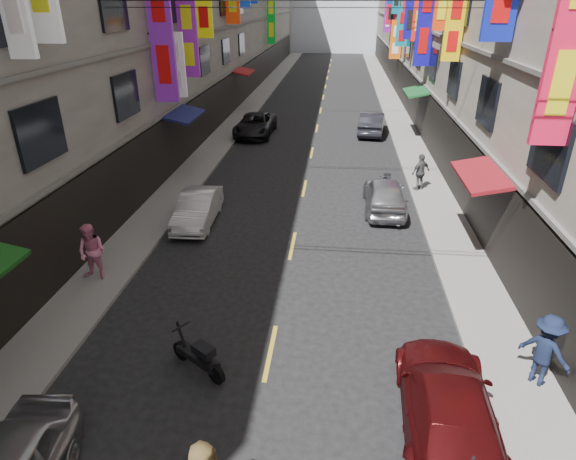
% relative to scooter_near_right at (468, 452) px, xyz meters
% --- Properties ---
extents(sidewalk_left, '(2.00, 90.00, 0.12)m').
position_rel_scooter_near_right_xyz_m(sidewalk_left, '(-10.24, 32.99, -0.38)').
color(sidewalk_left, slate).
rests_on(sidewalk_left, ground).
extents(sidewalk_right, '(2.00, 90.00, 0.12)m').
position_rel_scooter_near_right_xyz_m(sidewalk_right, '(1.76, 32.99, -0.38)').
color(sidewalk_right, slate).
rests_on(sidewalk_right, ground).
extents(street_awnings, '(13.99, 35.20, 0.41)m').
position_rel_scooter_near_right_xyz_m(street_awnings, '(-5.50, 16.99, 2.56)').
color(street_awnings, '#154D14').
rests_on(street_awnings, ground).
extents(lane_markings, '(0.12, 80.20, 0.01)m').
position_rel_scooter_near_right_xyz_m(lane_markings, '(-4.24, 29.99, -0.44)').
color(lane_markings, gold).
rests_on(lane_markings, ground).
extents(scooter_near_right, '(0.71, 1.77, 1.14)m').
position_rel_scooter_near_right_xyz_m(scooter_near_right, '(0.00, 0.00, 0.00)').
color(scooter_near_right, black).
rests_on(scooter_near_right, ground).
extents(scooter_crossing, '(1.56, 1.11, 1.14)m').
position_rel_scooter_near_right_xyz_m(scooter_crossing, '(-5.88, 2.13, 0.00)').
color(scooter_crossing, black).
rests_on(scooter_crossing, ground).
extents(scooter_far_right, '(0.62, 1.79, 1.14)m').
position_rel_scooter_near_right_xyz_m(scooter_far_right, '(-0.43, 14.63, 0.00)').
color(scooter_far_right, black).
rests_on(scooter_far_right, ground).
extents(car_left_mid, '(1.48, 3.92, 1.28)m').
position_rel_scooter_near_right_xyz_m(car_left_mid, '(-8.24, 10.60, 0.20)').
color(car_left_mid, silver).
rests_on(car_left_mid, ground).
extents(car_left_far, '(2.42, 5.06, 1.39)m').
position_rel_scooter_near_right_xyz_m(car_left_far, '(-8.24, 24.66, 0.25)').
color(car_left_far, black).
rests_on(car_left_far, ground).
extents(car_right_near, '(2.09, 4.75, 1.36)m').
position_rel_scooter_near_right_xyz_m(car_right_near, '(-0.24, 0.92, 0.24)').
color(car_right_near, '#520E10').
rests_on(car_right_near, ground).
extents(car_right_mid, '(1.71, 4.22, 1.44)m').
position_rel_scooter_near_right_xyz_m(car_right_mid, '(-0.65, 12.71, 0.28)').
color(car_right_mid, '#A5A5A9').
rests_on(car_right_mid, ground).
extents(car_right_far, '(2.05, 4.59, 1.46)m').
position_rel_scooter_near_right_xyz_m(car_right_far, '(-0.52, 25.78, 0.29)').
color(car_right_far, '#25252C').
rests_on(car_right_far, ground).
extents(pedestrian_lfar, '(0.98, 0.73, 1.88)m').
position_rel_scooter_near_right_xyz_m(pedestrian_lfar, '(-10.29, 5.86, 0.62)').
color(pedestrian_lfar, pink).
rests_on(pedestrian_lfar, sidewalk_left).
extents(pedestrian_rnear, '(1.27, 1.27, 1.83)m').
position_rel_scooter_near_right_xyz_m(pedestrian_rnear, '(2.17, 2.48, 0.59)').
color(pedestrian_rnear, '#131C36').
rests_on(pedestrian_rnear, sidewalk_right).
extents(pedestrian_rfar, '(1.16, 1.06, 1.73)m').
position_rel_scooter_near_right_xyz_m(pedestrian_rfar, '(1.16, 15.09, 0.54)').
color(pedestrian_rfar, '#4F4F51').
rests_on(pedestrian_rfar, sidewalk_right).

